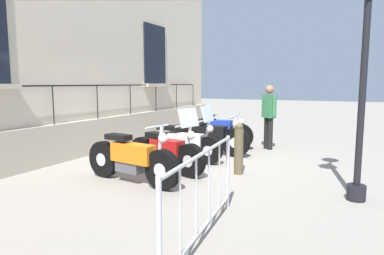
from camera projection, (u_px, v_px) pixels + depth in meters
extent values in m
plane|color=gray|center=(186.00, 162.00, 7.87)|extent=(60.00, 60.00, 0.00)
cube|color=beige|center=(81.00, 19.00, 8.71)|extent=(0.60, 13.53, 6.79)
cube|color=#B1A48F|center=(97.00, 135.00, 8.92)|extent=(0.20, 13.53, 0.88)
cube|color=black|center=(155.00, 54.00, 11.31)|extent=(0.06, 1.25, 1.90)
cube|color=#BCAE97|center=(157.00, 85.00, 11.41)|extent=(0.24, 1.45, 0.10)
cube|color=black|center=(97.00, 85.00, 8.74)|extent=(0.03, 11.37, 0.03)
cylinder|color=black|center=(53.00, 105.00, 7.52)|extent=(0.02, 0.02, 0.85)
cylinder|color=black|center=(97.00, 102.00, 8.79)|extent=(0.02, 0.02, 0.85)
cylinder|color=black|center=(130.00, 100.00, 10.06)|extent=(0.02, 0.02, 0.85)
cylinder|color=black|center=(156.00, 98.00, 11.33)|extent=(0.02, 0.02, 0.85)
cylinder|color=black|center=(176.00, 96.00, 12.60)|extent=(0.02, 0.02, 0.85)
cylinder|color=black|center=(193.00, 95.00, 13.87)|extent=(0.02, 0.02, 0.85)
cylinder|color=black|center=(162.00, 170.00, 5.76)|extent=(0.70, 0.24, 0.69)
cylinder|color=silver|center=(162.00, 170.00, 5.76)|extent=(0.26, 0.19, 0.24)
cylinder|color=black|center=(104.00, 159.00, 6.58)|extent=(0.70, 0.24, 0.69)
cylinder|color=silver|center=(104.00, 159.00, 6.58)|extent=(0.26, 0.19, 0.24)
cube|color=orange|center=(133.00, 153.00, 6.12)|extent=(0.91, 0.39, 0.34)
cube|color=#4C4C51|center=(129.00, 166.00, 6.20)|extent=(0.56, 0.28, 0.24)
cube|color=black|center=(118.00, 137.00, 6.28)|extent=(0.52, 0.30, 0.10)
cylinder|color=silver|center=(160.00, 148.00, 5.75)|extent=(0.17, 0.08, 0.73)
cylinder|color=silver|center=(157.00, 127.00, 5.73)|extent=(0.12, 0.56, 0.04)
sphere|color=white|center=(163.00, 138.00, 5.68)|extent=(0.16, 0.16, 0.16)
cylinder|color=silver|center=(128.00, 169.00, 6.43)|extent=(0.80, 0.20, 0.08)
cylinder|color=black|center=(190.00, 161.00, 6.53)|extent=(0.67, 0.29, 0.65)
cylinder|color=silver|center=(190.00, 161.00, 6.53)|extent=(0.26, 0.21, 0.23)
cylinder|color=black|center=(143.00, 152.00, 7.35)|extent=(0.67, 0.29, 0.65)
cylinder|color=silver|center=(143.00, 152.00, 7.35)|extent=(0.26, 0.21, 0.23)
cube|color=red|center=(167.00, 147.00, 6.89)|extent=(0.77, 0.44, 0.30)
cube|color=#4C4C51|center=(163.00, 157.00, 6.98)|extent=(0.48, 0.31, 0.23)
cube|color=black|center=(156.00, 135.00, 7.05)|extent=(0.45, 0.33, 0.10)
cylinder|color=silver|center=(188.00, 143.00, 6.52)|extent=(0.17, 0.10, 0.68)
cylinder|color=silver|center=(186.00, 125.00, 6.51)|extent=(0.17, 0.60, 0.04)
sphere|color=white|center=(191.00, 135.00, 6.46)|extent=(0.16, 0.16, 0.16)
cylinder|color=silver|center=(164.00, 161.00, 7.19)|extent=(0.66, 0.23, 0.08)
cube|color=silver|center=(189.00, 118.00, 6.45)|extent=(0.23, 0.51, 0.36)
cylinder|color=black|center=(209.00, 150.00, 7.60)|extent=(0.63, 0.16, 0.63)
cylinder|color=silver|center=(209.00, 150.00, 7.60)|extent=(0.22, 0.17, 0.22)
cylinder|color=black|center=(156.00, 146.00, 8.15)|extent=(0.63, 0.16, 0.63)
cylinder|color=silver|center=(156.00, 146.00, 8.15)|extent=(0.22, 0.17, 0.22)
cube|color=silver|center=(183.00, 140.00, 7.83)|extent=(0.94, 0.30, 0.30)
cube|color=#4C4C51|center=(180.00, 149.00, 7.90)|extent=(0.56, 0.23, 0.22)
cube|color=black|center=(169.00, 128.00, 7.95)|extent=(0.53, 0.26, 0.10)
cylinder|color=silver|center=(207.00, 135.00, 7.57)|extent=(0.16, 0.06, 0.67)
cylinder|color=silver|center=(205.00, 120.00, 7.55)|extent=(0.05, 0.61, 0.04)
sphere|color=white|center=(210.00, 129.00, 7.53)|extent=(0.16, 0.16, 0.16)
cylinder|color=silver|center=(176.00, 152.00, 8.13)|extent=(0.84, 0.10, 0.08)
cube|color=silver|center=(207.00, 114.00, 7.51)|extent=(0.13, 0.50, 0.36)
cylinder|color=black|center=(236.00, 142.00, 8.36)|extent=(0.72, 0.18, 0.71)
cylinder|color=silver|center=(236.00, 142.00, 8.36)|extent=(0.26, 0.17, 0.25)
cylinder|color=black|center=(181.00, 138.00, 9.09)|extent=(0.72, 0.18, 0.71)
cylinder|color=silver|center=(181.00, 138.00, 9.09)|extent=(0.26, 0.17, 0.25)
cube|color=black|center=(209.00, 132.00, 8.68)|extent=(0.91, 0.32, 0.33)
cube|color=#4C4C51|center=(206.00, 141.00, 8.76)|extent=(0.55, 0.25, 0.25)
cube|color=black|center=(196.00, 122.00, 8.82)|extent=(0.52, 0.27, 0.10)
cylinder|color=silver|center=(234.00, 130.00, 8.35)|extent=(0.16, 0.07, 0.62)
cylinder|color=silver|center=(232.00, 117.00, 8.33)|extent=(0.07, 0.61, 0.04)
sphere|color=white|center=(237.00, 125.00, 8.30)|extent=(0.16, 0.16, 0.16)
cylinder|color=silver|center=(202.00, 144.00, 8.99)|extent=(0.81, 0.12, 0.08)
cylinder|color=black|center=(240.00, 137.00, 9.31)|extent=(0.71, 0.23, 0.70)
cylinder|color=silver|center=(240.00, 137.00, 9.31)|extent=(0.26, 0.19, 0.25)
cylinder|color=black|center=(194.00, 134.00, 9.74)|extent=(0.71, 0.23, 0.70)
cylinder|color=silver|center=(194.00, 134.00, 9.74)|extent=(0.26, 0.19, 0.25)
cube|color=#1E389E|center=(218.00, 127.00, 9.48)|extent=(0.77, 0.40, 0.39)
cube|color=#4C4C51|center=(215.00, 137.00, 9.54)|extent=(0.47, 0.31, 0.25)
cube|color=black|center=(207.00, 121.00, 9.56)|extent=(0.45, 0.34, 0.10)
cylinder|color=silver|center=(239.00, 126.00, 9.29)|extent=(0.17, 0.08, 0.60)
cylinder|color=silver|center=(237.00, 115.00, 9.27)|extent=(0.12, 0.71, 0.04)
sphere|color=white|center=(241.00, 122.00, 9.25)|extent=(0.16, 0.16, 0.16)
cylinder|color=silver|center=(212.00, 140.00, 9.77)|extent=(0.67, 0.16, 0.08)
cylinder|color=black|center=(356.00, 193.00, 5.28)|extent=(0.28, 0.28, 0.24)
cylinder|color=black|center=(363.00, 83.00, 5.06)|extent=(0.10, 0.10, 3.59)
cylinder|color=#B7B7BF|center=(159.00, 239.00, 2.80)|extent=(0.05, 0.05, 1.05)
cylinder|color=#B7B7BF|center=(228.00, 172.00, 4.91)|extent=(0.05, 0.05, 1.05)
cylinder|color=#B7B7BF|center=(203.00, 153.00, 3.79)|extent=(0.26, 2.26, 0.04)
cylinder|color=#B7B7BF|center=(203.00, 228.00, 3.91)|extent=(0.26, 2.26, 0.04)
cylinder|color=#B7B7BF|center=(180.00, 211.00, 3.21)|extent=(0.02, 0.02, 0.87)
cylinder|color=#B7B7BF|center=(196.00, 196.00, 3.64)|extent=(0.02, 0.02, 0.87)
cylinder|color=#B7B7BF|center=(209.00, 184.00, 4.06)|extent=(0.02, 0.02, 0.87)
cylinder|color=#B7B7BF|center=(219.00, 175.00, 4.48)|extent=(0.02, 0.02, 0.87)
cylinder|color=brown|center=(239.00, 151.00, 6.77)|extent=(0.18, 0.18, 0.91)
sphere|color=brown|center=(239.00, 127.00, 6.71)|extent=(0.16, 0.16, 0.16)
cylinder|color=black|center=(266.00, 133.00, 9.42)|extent=(0.14, 0.14, 0.86)
cylinder|color=black|center=(270.00, 134.00, 9.27)|extent=(0.14, 0.14, 0.86)
cube|color=#337247|center=(269.00, 106.00, 9.25)|extent=(0.42, 0.40, 0.61)
sphere|color=#8C664C|center=(270.00, 89.00, 9.19)|extent=(0.23, 0.23, 0.23)
cylinder|color=#337247|center=(264.00, 105.00, 9.45)|extent=(0.09, 0.09, 0.58)
cylinder|color=#337247|center=(274.00, 106.00, 9.05)|extent=(0.09, 0.09, 0.58)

